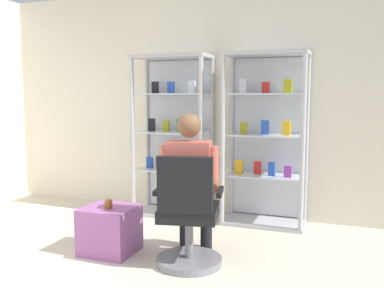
{
  "coord_description": "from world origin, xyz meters",
  "views": [
    {
      "loc": [
        1.39,
        -1.92,
        1.44
      ],
      "look_at": [
        0.08,
        1.64,
        1.0
      ],
      "focal_mm": 39.76,
      "sensor_mm": 36.0,
      "label": 1
    }
  ],
  "objects_px": {
    "display_cabinet_right": "(266,138)",
    "tea_glass": "(108,204)",
    "display_cabinet_left": "(174,135)",
    "storage_crate": "(110,230)",
    "office_chair": "(188,221)",
    "seated_shopkeeper": "(191,180)"
  },
  "relations": [
    {
      "from": "display_cabinet_right",
      "to": "tea_glass",
      "type": "distance_m",
      "value": 1.91
    },
    {
      "from": "display_cabinet_left",
      "to": "storage_crate",
      "type": "relative_size",
      "value": 4.11
    },
    {
      "from": "office_chair",
      "to": "seated_shopkeeper",
      "type": "relative_size",
      "value": 0.74
    },
    {
      "from": "storage_crate",
      "to": "tea_glass",
      "type": "bearing_deg",
      "value": -66.09
    },
    {
      "from": "display_cabinet_left",
      "to": "display_cabinet_right",
      "type": "xyz_separation_m",
      "value": [
        1.1,
        0.0,
        0.0
      ]
    },
    {
      "from": "tea_glass",
      "to": "display_cabinet_right",
      "type": "bearing_deg",
      "value": 51.89
    },
    {
      "from": "office_chair",
      "to": "storage_crate",
      "type": "relative_size",
      "value": 2.08
    },
    {
      "from": "storage_crate",
      "to": "seated_shopkeeper",
      "type": "bearing_deg",
      "value": 7.12
    },
    {
      "from": "storage_crate",
      "to": "office_chair",
      "type": "bearing_deg",
      "value": -4.7
    },
    {
      "from": "office_chair",
      "to": "storage_crate",
      "type": "distance_m",
      "value": 0.82
    },
    {
      "from": "display_cabinet_left",
      "to": "office_chair",
      "type": "height_order",
      "value": "display_cabinet_left"
    },
    {
      "from": "display_cabinet_right",
      "to": "storage_crate",
      "type": "distance_m",
      "value": 1.97
    },
    {
      "from": "display_cabinet_right",
      "to": "storage_crate",
      "type": "relative_size",
      "value": 4.11
    },
    {
      "from": "display_cabinet_left",
      "to": "display_cabinet_right",
      "type": "height_order",
      "value": "same"
    },
    {
      "from": "seated_shopkeeper",
      "to": "storage_crate",
      "type": "relative_size",
      "value": 2.79
    },
    {
      "from": "tea_glass",
      "to": "display_cabinet_left",
      "type": "bearing_deg",
      "value": 88.36
    },
    {
      "from": "tea_glass",
      "to": "seated_shopkeeper",
      "type": "bearing_deg",
      "value": 10.84
    },
    {
      "from": "office_chair",
      "to": "storage_crate",
      "type": "height_order",
      "value": "office_chair"
    },
    {
      "from": "office_chair",
      "to": "seated_shopkeeper",
      "type": "height_order",
      "value": "seated_shopkeeper"
    },
    {
      "from": "storage_crate",
      "to": "tea_glass",
      "type": "xyz_separation_m",
      "value": [
        0.02,
        -0.05,
        0.26
      ]
    },
    {
      "from": "display_cabinet_left",
      "to": "office_chair",
      "type": "xyz_separation_m",
      "value": [
        0.73,
        -1.47,
        -0.57
      ]
    },
    {
      "from": "display_cabinet_left",
      "to": "tea_glass",
      "type": "relative_size",
      "value": 22.55
    }
  ]
}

